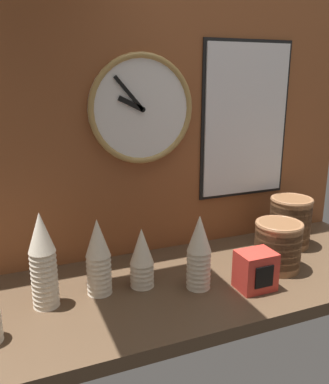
{
  "coord_description": "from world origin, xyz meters",
  "views": [
    {
      "loc": [
        -0.48,
        -1.04,
        0.62
      ],
      "look_at": [
        -0.04,
        0.04,
        0.28
      ],
      "focal_mm": 38.0,
      "sensor_mm": 36.0,
      "label": 1
    }
  ],
  "objects_px": {
    "cup_stack_center": "(142,257)",
    "wall_clock": "(142,109)",
    "cup_stack_center_left": "(98,257)",
    "bowl_stack_right": "(278,245)",
    "cup_stack_center_right": "(199,252)",
    "bowl_stack_far_right": "(290,221)",
    "menu_board": "(246,121)",
    "cup_stack_left": "(43,260)",
    "napkin_dispenser": "(256,270)"
  },
  "relations": [
    {
      "from": "menu_board",
      "to": "napkin_dispenser",
      "type": "xyz_separation_m",
      "value": [
        -0.18,
        -0.37,
        -0.4
      ]
    },
    {
      "from": "bowl_stack_far_right",
      "to": "napkin_dispenser",
      "type": "xyz_separation_m",
      "value": [
        -0.31,
        -0.23,
        -0.04
      ]
    },
    {
      "from": "cup_stack_center_right",
      "to": "wall_clock",
      "type": "bearing_deg",
      "value": 103.44
    },
    {
      "from": "wall_clock",
      "to": "menu_board",
      "type": "distance_m",
      "value": 0.41
    },
    {
      "from": "menu_board",
      "to": "napkin_dispenser",
      "type": "relative_size",
      "value": 4.86
    },
    {
      "from": "cup_stack_center",
      "to": "bowl_stack_far_right",
      "type": "xyz_separation_m",
      "value": [
        0.61,
        0.08,
        0.0
      ]
    },
    {
      "from": "cup_stack_center_left",
      "to": "napkin_dispenser",
      "type": "bearing_deg",
      "value": -19.22
    },
    {
      "from": "napkin_dispenser",
      "to": "cup_stack_center_right",
      "type": "bearing_deg",
      "value": 155.13
    },
    {
      "from": "cup_stack_center",
      "to": "napkin_dispenser",
      "type": "xyz_separation_m",
      "value": [
        0.31,
        -0.14,
        -0.03
      ]
    },
    {
      "from": "cup_stack_center",
      "to": "wall_clock",
      "type": "distance_m",
      "value": 0.48
    },
    {
      "from": "menu_board",
      "to": "cup_stack_center_right",
      "type": "bearing_deg",
      "value": -138.14
    },
    {
      "from": "wall_clock",
      "to": "cup_stack_center_right",
      "type": "bearing_deg",
      "value": -76.56
    },
    {
      "from": "cup_stack_center",
      "to": "wall_clock",
      "type": "height_order",
      "value": "wall_clock"
    },
    {
      "from": "bowl_stack_far_right",
      "to": "wall_clock",
      "type": "relative_size",
      "value": 0.52
    },
    {
      "from": "cup_stack_center",
      "to": "bowl_stack_right",
      "type": "distance_m",
      "value": 0.45
    },
    {
      "from": "cup_stack_center_right",
      "to": "cup_stack_left",
      "type": "bearing_deg",
      "value": 171.03
    },
    {
      "from": "bowl_stack_right",
      "to": "wall_clock",
      "type": "height_order",
      "value": "wall_clock"
    },
    {
      "from": "bowl_stack_far_right",
      "to": "cup_stack_center",
      "type": "bearing_deg",
      "value": -172.34
    },
    {
      "from": "cup_stack_center_left",
      "to": "bowl_stack_far_right",
      "type": "distance_m",
      "value": 0.75
    },
    {
      "from": "cup_stack_left",
      "to": "cup_stack_center_left",
      "type": "relative_size",
      "value": 1.19
    },
    {
      "from": "cup_stack_center_left",
      "to": "menu_board",
      "type": "bearing_deg",
      "value": 19.64
    },
    {
      "from": "cup_stack_center_right",
      "to": "bowl_stack_far_right",
      "type": "height_order",
      "value": "cup_stack_center_right"
    },
    {
      "from": "cup_stack_center_right",
      "to": "cup_stack_center",
      "type": "bearing_deg",
      "value": 154.48
    },
    {
      "from": "menu_board",
      "to": "cup_stack_center",
      "type": "bearing_deg",
      "value": -154.99
    },
    {
      "from": "cup_stack_center_left",
      "to": "cup_stack_left",
      "type": "bearing_deg",
      "value": -175.52
    },
    {
      "from": "bowl_stack_far_right",
      "to": "cup_stack_center_left",
      "type": "bearing_deg",
      "value": -174.25
    },
    {
      "from": "cup_stack_center",
      "to": "bowl_stack_far_right",
      "type": "relative_size",
      "value": 1.0
    },
    {
      "from": "cup_stack_center",
      "to": "menu_board",
      "type": "xyz_separation_m",
      "value": [
        0.49,
        0.23,
        0.36
      ]
    },
    {
      "from": "menu_board",
      "to": "cup_stack_center_left",
      "type": "bearing_deg",
      "value": -160.36
    },
    {
      "from": "cup_stack_center",
      "to": "cup_stack_center_left",
      "type": "xyz_separation_m",
      "value": [
        -0.13,
        0.01,
        0.02
      ]
    },
    {
      "from": "cup_stack_left",
      "to": "wall_clock",
      "type": "distance_m",
      "value": 0.57
    },
    {
      "from": "cup_stack_center_right",
      "to": "bowl_stack_right",
      "type": "bearing_deg",
      "value": 2.53
    },
    {
      "from": "wall_clock",
      "to": "cup_stack_center_left",
      "type": "bearing_deg",
      "value": -135.04
    },
    {
      "from": "cup_stack_center_right",
      "to": "menu_board",
      "type": "relative_size",
      "value": 0.4
    },
    {
      "from": "bowl_stack_right",
      "to": "wall_clock",
      "type": "relative_size",
      "value": 0.45
    },
    {
      "from": "wall_clock",
      "to": "menu_board",
      "type": "xyz_separation_m",
      "value": [
        0.41,
        0.01,
        -0.05
      ]
    },
    {
      "from": "bowl_stack_right",
      "to": "wall_clock",
      "type": "bearing_deg",
      "value": 142.52
    },
    {
      "from": "cup_stack_left",
      "to": "menu_board",
      "type": "xyz_separation_m",
      "value": [
        0.77,
        0.23,
        0.32
      ]
    },
    {
      "from": "cup_stack_center",
      "to": "wall_clock",
      "type": "relative_size",
      "value": 0.52
    },
    {
      "from": "cup_stack_left",
      "to": "cup_stack_center_left",
      "type": "bearing_deg",
      "value": 4.48
    },
    {
      "from": "cup_stack_center_right",
      "to": "bowl_stack_far_right",
      "type": "distance_m",
      "value": 0.49
    },
    {
      "from": "cup_stack_center_left",
      "to": "napkin_dispenser",
      "type": "distance_m",
      "value": 0.47
    },
    {
      "from": "bowl_stack_right",
      "to": "napkin_dispenser",
      "type": "height_order",
      "value": "bowl_stack_right"
    },
    {
      "from": "cup_stack_center_right",
      "to": "bowl_stack_far_right",
      "type": "relative_size",
      "value": 1.23
    },
    {
      "from": "cup_stack_center",
      "to": "napkin_dispenser",
      "type": "relative_size",
      "value": 1.58
    },
    {
      "from": "wall_clock",
      "to": "cup_stack_left",
      "type": "bearing_deg",
      "value": -148.5
    },
    {
      "from": "bowl_stack_right",
      "to": "napkin_dispenser",
      "type": "xyz_separation_m",
      "value": [
        -0.14,
        -0.08,
        -0.03
      ]
    },
    {
      "from": "cup_stack_left",
      "to": "napkin_dispenser",
      "type": "distance_m",
      "value": 0.61
    },
    {
      "from": "bowl_stack_far_right",
      "to": "wall_clock",
      "type": "height_order",
      "value": "wall_clock"
    },
    {
      "from": "cup_stack_center_left",
      "to": "bowl_stack_right",
      "type": "height_order",
      "value": "cup_stack_center_left"
    }
  ]
}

